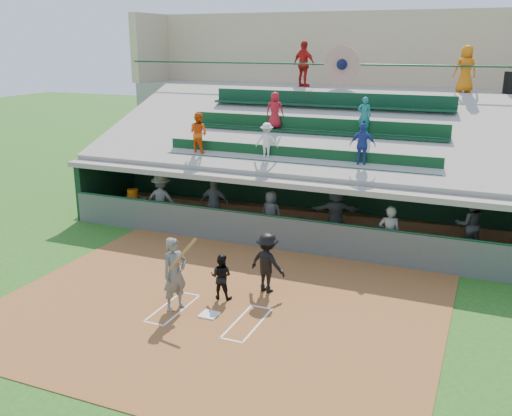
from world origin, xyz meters
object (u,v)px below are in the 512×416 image
at_px(batter_at_plate, 175,274).
at_px(water_cooler, 133,194).
at_px(catcher, 221,276).
at_px(white_table, 134,208).
at_px(home_plate, 209,315).
at_px(trash_bin, 511,83).

distance_m(batter_at_plate, water_cooler, 8.02).
relative_size(catcher, white_table, 1.44).
height_order(catcher, white_table, catcher).
bearing_deg(home_plate, trash_bin, 62.97).
height_order(home_plate, batter_at_plate, batter_at_plate).
xyz_separation_m(white_table, trash_bin, (12.66, 6.40, 4.61)).
height_order(water_cooler, trash_bin, trash_bin).
bearing_deg(catcher, trash_bin, -126.17).
relative_size(batter_at_plate, water_cooler, 4.83).
bearing_deg(batter_at_plate, white_table, 131.58).
relative_size(batter_at_plate, white_table, 2.33).
bearing_deg(water_cooler, batter_at_plate, -48.19).
relative_size(home_plate, water_cooler, 1.06).
bearing_deg(batter_at_plate, catcher, 52.67).
relative_size(catcher, water_cooler, 2.98).
bearing_deg(batter_at_plate, water_cooler, 131.81).
bearing_deg(home_plate, white_table, 136.13).
bearing_deg(water_cooler, home_plate, -43.62).
bearing_deg(trash_bin, home_plate, -117.03).
xyz_separation_m(home_plate, batter_at_plate, (-0.93, 0.00, 0.93)).
distance_m(white_table, trash_bin, 14.92).
height_order(home_plate, catcher, catcher).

